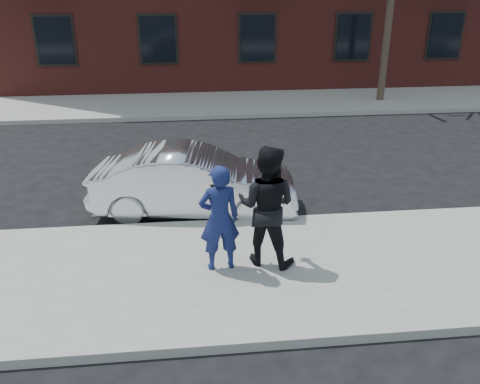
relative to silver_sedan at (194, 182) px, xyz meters
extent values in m
plane|color=black|center=(2.66, -2.30, -0.67)|extent=(100.00, 100.00, 0.00)
cube|color=gray|center=(2.66, -2.55, -0.60)|extent=(50.00, 3.50, 0.15)
cube|color=#999691|center=(2.66, -0.75, -0.60)|extent=(50.00, 0.10, 0.15)
cube|color=gray|center=(2.66, 8.95, -0.60)|extent=(50.00, 3.50, 0.15)
cube|color=#999691|center=(2.66, 7.15, -0.60)|extent=(50.00, 0.10, 0.15)
cube|color=black|center=(-4.84, 10.64, 1.53)|extent=(1.30, 0.06, 1.70)
cube|color=black|center=(6.56, 10.64, 1.53)|extent=(1.30, 0.06, 1.70)
cylinder|color=#33261E|center=(7.16, 8.70, 1.58)|extent=(0.26, 0.26, 4.20)
imported|color=silver|center=(0.00, 0.00, 0.00)|extent=(4.22, 1.88, 1.35)
imported|color=navy|center=(0.34, -2.42, 0.35)|extent=(0.69, 0.50, 1.75)
cube|color=black|center=(0.27, -2.21, 0.78)|extent=(0.09, 0.13, 0.08)
imported|color=black|center=(1.10, -2.30, 0.47)|extent=(1.19, 1.09, 1.99)
cube|color=black|center=(1.04, -2.08, 0.61)|extent=(0.10, 0.15, 0.06)
camera|label=1|loc=(-0.10, -9.48, 3.87)|focal=38.00mm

